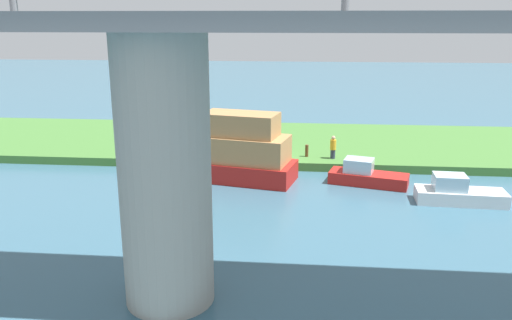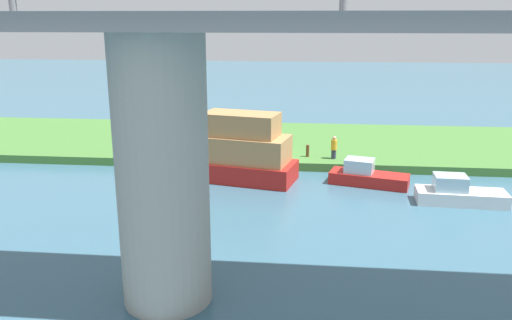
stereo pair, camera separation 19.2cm
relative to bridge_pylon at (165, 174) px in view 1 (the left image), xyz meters
The scene contains 9 objects.
ground_plane 15.33m from the bridge_pylon, 96.26° to the right, with size 160.00×160.00×0.00m, color #386075.
grassy_bank 21.09m from the bridge_pylon, 94.45° to the right, with size 80.00×12.00×0.50m, color #427533.
bridge_pylon is the anchor object (origin of this frame).
bridge_span 4.65m from the bridge_pylon, 90.00° to the right, with size 73.72×4.30×3.25m.
person_on_bank 17.22m from the bridge_pylon, 110.28° to the right, with size 0.38×0.38×1.39m.
mooring_post 17.09m from the bridge_pylon, 104.92° to the right, with size 0.20×0.20×0.73m, color brown.
skiff_small 13.22m from the bridge_pylon, 89.66° to the right, with size 8.41×4.36×4.10m.
motorboat_white 15.76m from the bridge_pylon, 139.14° to the right, with size 4.26×1.72×1.40m.
riverboat_paddlewheel 15.10m from the bridge_pylon, 120.82° to the right, with size 4.37×2.51×1.38m.
Camera 1 is at (-2.48, 29.11, 8.64)m, focal length 36.30 mm.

